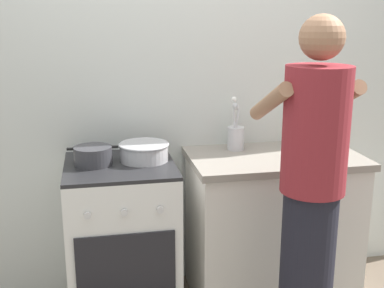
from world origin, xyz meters
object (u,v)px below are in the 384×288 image
(utensil_crock, at_px, (236,135))
(oil_bottle, at_px, (315,137))
(person, at_px, (311,199))
(stove_range, at_px, (123,239))
(mixing_bowl, at_px, (144,151))
(pot, at_px, (93,156))

(utensil_crock, bearing_deg, oil_bottle, -18.70)
(oil_bottle, height_order, person, person)
(stove_range, distance_m, mixing_bowl, 0.53)
(pot, height_order, oil_bottle, oil_bottle)
(pot, distance_m, oil_bottle, 1.29)
(utensil_crock, distance_m, person, 0.79)
(pot, xyz_separation_m, oil_bottle, (1.29, -0.00, 0.04))
(mixing_bowl, distance_m, utensil_crock, 0.58)
(mixing_bowl, distance_m, person, 0.96)
(oil_bottle, relative_size, person, 0.13)
(stove_range, relative_size, mixing_bowl, 3.18)
(stove_range, xyz_separation_m, utensil_crock, (0.71, 0.16, 0.54))
(pot, relative_size, mixing_bowl, 0.97)
(utensil_crock, bearing_deg, stove_range, -167.07)
(pot, xyz_separation_m, utensil_crock, (0.85, 0.15, 0.04))
(stove_range, distance_m, person, 1.12)
(person, bearing_deg, mixing_bowl, 138.05)
(stove_range, distance_m, oil_bottle, 1.27)
(pot, relative_size, utensil_crock, 0.85)
(stove_range, height_order, pot, pot)
(oil_bottle, bearing_deg, pot, 179.83)
(mixing_bowl, bearing_deg, pot, -174.75)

